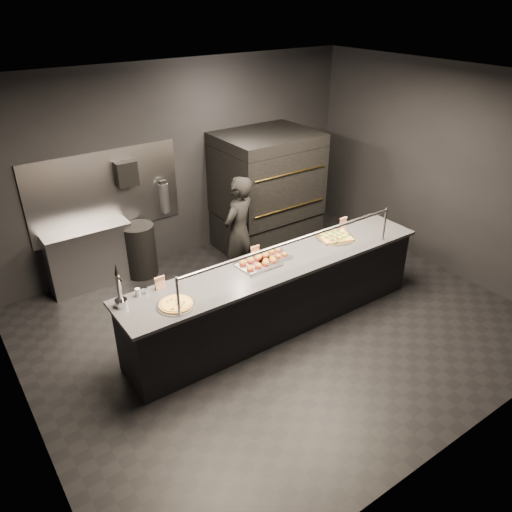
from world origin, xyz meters
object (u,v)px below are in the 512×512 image
(slider_tray_a, at_px, (258,263))
(trash_bin, at_px, (140,250))
(slider_tray_b, at_px, (272,256))
(worker, at_px, (239,232))
(beer_tap, at_px, (120,294))
(round_pizza, at_px, (176,304))
(fire_extinguisher, at_px, (164,197))
(prep_shelf, at_px, (91,258))
(square_pizza, at_px, (335,237))
(towel_dispenser, at_px, (126,173))
(pizza_oven, at_px, (266,192))
(service_counter, at_px, (278,294))

(slider_tray_a, distance_m, trash_bin, 2.30)
(slider_tray_b, relative_size, worker, 0.28)
(beer_tap, height_order, round_pizza, beer_tap)
(fire_extinguisher, relative_size, worker, 0.31)
(prep_shelf, bearing_deg, worker, -33.15)
(slider_tray_b, xyz_separation_m, square_pizza, (1.02, -0.04, -0.01))
(towel_dispenser, bearing_deg, beer_tap, -114.94)
(pizza_oven, distance_m, worker, 1.27)
(trash_bin, bearing_deg, towel_dispenser, 90.00)
(prep_shelf, height_order, beer_tap, beer_tap)
(service_counter, xyz_separation_m, beer_tap, (-1.92, 0.20, 0.60))
(slider_tray_b, bearing_deg, pizza_oven, 55.75)
(beer_tap, relative_size, worker, 0.31)
(fire_extinguisher, relative_size, beer_tap, 0.98)
(towel_dispenser, relative_size, slider_tray_b, 0.76)
(pizza_oven, relative_size, worker, 1.17)
(pizza_oven, xyz_separation_m, trash_bin, (-2.10, 0.32, -0.56))
(prep_shelf, distance_m, worker, 2.16)
(service_counter, height_order, slider_tray_b, service_counter)
(service_counter, relative_size, slider_tray_a, 7.95)
(round_pizza, bearing_deg, service_counter, 4.87)
(towel_dispenser, distance_m, fire_extinguisher, 0.74)
(fire_extinguisher, height_order, worker, worker)
(towel_dispenser, height_order, beer_tap, towel_dispenser)
(round_pizza, height_order, slider_tray_b, slider_tray_b)
(round_pizza, height_order, worker, worker)
(prep_shelf, relative_size, trash_bin, 1.49)
(trash_bin, bearing_deg, worker, -44.55)
(prep_shelf, xyz_separation_m, towel_dispenser, (0.70, 0.07, 1.10))
(towel_dispenser, bearing_deg, prep_shelf, -174.29)
(prep_shelf, xyz_separation_m, worker, (1.78, -1.16, 0.37))
(service_counter, distance_m, square_pizza, 1.13)
(prep_shelf, relative_size, square_pizza, 2.34)
(towel_dispenser, xyz_separation_m, fire_extinguisher, (0.55, 0.01, -0.49))
(fire_extinguisher, bearing_deg, round_pizza, -113.55)
(slider_tray_a, height_order, trash_bin, slider_tray_a)
(service_counter, xyz_separation_m, square_pizza, (1.02, 0.10, 0.47))
(prep_shelf, bearing_deg, trash_bin, -8.13)
(service_counter, xyz_separation_m, trash_bin, (-0.90, 2.22, -0.06))
(beer_tap, height_order, worker, worker)
(towel_dispenser, bearing_deg, pizza_oven, -13.14)
(prep_shelf, height_order, towel_dispenser, towel_dispenser)
(service_counter, relative_size, round_pizza, 9.84)
(fire_extinguisher, bearing_deg, towel_dispenser, -178.96)
(service_counter, bearing_deg, trash_bin, 112.06)
(service_counter, relative_size, prep_shelf, 3.42)
(worker, bearing_deg, slider_tray_b, 56.01)
(square_pizza, distance_m, trash_bin, 2.91)
(towel_dispenser, relative_size, worker, 0.21)
(beer_tap, relative_size, slider_tray_a, 0.99)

